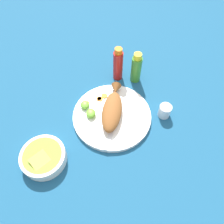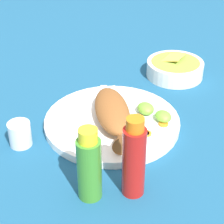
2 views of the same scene
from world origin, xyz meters
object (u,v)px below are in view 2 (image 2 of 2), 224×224
(fork_far, at_px, (121,101))
(main_plate, at_px, (112,122))
(hot_sauce_bottle_red, at_px, (134,159))
(guacamole_bowl, at_px, (175,68))
(fork_near, at_px, (103,101))
(salt_cup, at_px, (20,135))
(hot_sauce_bottle_green, at_px, (89,166))
(fried_fish, at_px, (113,113))

(fork_far, bearing_deg, main_plate, 145.00)
(main_plate, relative_size, hot_sauce_bottle_red, 1.90)
(fork_far, bearing_deg, guacamole_bowl, -60.83)
(fork_near, distance_m, guacamole_bowl, 0.27)
(salt_cup, bearing_deg, main_plate, -94.42)
(main_plate, bearing_deg, salt_cup, 85.58)
(hot_sauce_bottle_green, xyz_separation_m, guacamole_bowl, (0.35, -0.41, -0.05))
(fried_fish, height_order, fork_near, fried_fish)
(salt_cup, distance_m, guacamole_bowl, 0.51)
(salt_cup, bearing_deg, fork_near, -74.19)
(fork_far, relative_size, hot_sauce_bottle_green, 1.20)
(fried_fish, xyz_separation_m, fork_near, (0.09, -0.02, -0.02))
(hot_sauce_bottle_green, relative_size, guacamole_bowl, 0.95)
(salt_cup, bearing_deg, fried_fish, -97.52)
(hot_sauce_bottle_green, bearing_deg, hot_sauce_bottle_red, -107.47)
(main_plate, distance_m, hot_sauce_bottle_green, 0.25)
(fork_far, height_order, hot_sauce_bottle_red, hot_sauce_bottle_red)
(fork_near, bearing_deg, main_plate, -164.15)
(hot_sauce_bottle_red, height_order, salt_cup, hot_sauce_bottle_red)
(main_plate, xyz_separation_m, hot_sauce_bottle_red, (-0.22, 0.06, 0.07))
(fried_fish, bearing_deg, main_plate, 0.00)
(main_plate, distance_m, fork_near, 0.08)
(fried_fish, bearing_deg, salt_cup, 98.03)
(main_plate, bearing_deg, fork_near, -8.66)
(salt_cup, bearing_deg, guacamole_bowl, -74.28)
(fork_far, height_order, hot_sauce_bottle_green, hot_sauce_bottle_green)
(fork_near, relative_size, guacamole_bowl, 1.07)
(fork_near, relative_size, hot_sauce_bottle_red, 1.02)
(fork_far, xyz_separation_m, salt_cup, (-0.05, 0.27, 0.01))
(hot_sauce_bottle_green, height_order, guacamole_bowl, hot_sauce_bottle_green)
(fried_fish, relative_size, salt_cup, 4.34)
(guacamole_bowl, bearing_deg, fork_far, 112.90)
(fried_fish, xyz_separation_m, fork_far, (0.07, -0.06, -0.02))
(salt_cup, bearing_deg, hot_sauce_bottle_red, -145.95)
(hot_sauce_bottle_green, bearing_deg, fork_far, -36.35)
(guacamole_bowl, bearing_deg, hot_sauce_bottle_green, 130.75)
(fork_far, bearing_deg, fried_fish, 148.13)
(fried_fish, relative_size, hot_sauce_bottle_green, 1.60)
(guacamole_bowl, bearing_deg, fried_fish, 121.13)
(hot_sauce_bottle_red, bearing_deg, fork_near, -12.84)
(hot_sauce_bottle_red, bearing_deg, main_plate, -14.36)
(main_plate, relative_size, fork_near, 1.86)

